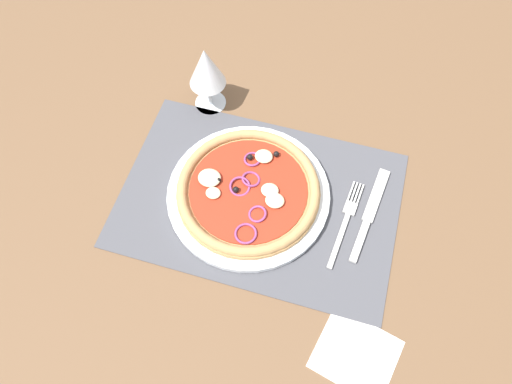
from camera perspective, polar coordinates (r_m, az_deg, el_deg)
The scene contains 8 objects.
ground_plane at distance 87.85cm, azimuth 0.39°, elevation -1.28°, with size 190.00×140.00×2.40cm, color brown.
placemat at distance 86.60cm, azimuth 0.40°, elevation -0.86°, with size 50.84×34.35×0.40cm, color #4C4C51.
plate at distance 86.22cm, azimuth -0.91°, elevation -0.19°, with size 29.98×29.98×1.24cm, color white.
pizza at distance 84.73cm, azimuth -0.94°, elevation 0.36°, with size 26.27×26.27×2.57cm.
fork at distance 85.92cm, azimuth 10.97°, elevation -3.24°, with size 3.47×18.06×0.44cm.
knife at distance 87.32cm, azimuth 13.72°, elevation -2.48°, with size 4.31×20.04×0.62cm.
wine_glass at distance 92.11cm, azimuth -6.10°, elevation 14.69°, with size 7.20×7.20×14.90cm.
napkin at distance 79.53cm, azimuth 12.12°, elevation -18.76°, with size 12.26×11.03×0.36cm, color silver.
Camera 1 is at (10.41, -38.33, 77.16)cm, focal length 32.78 mm.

